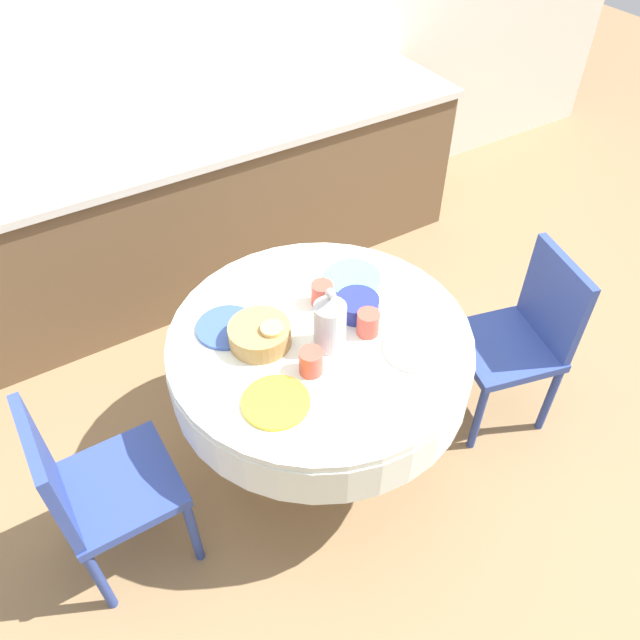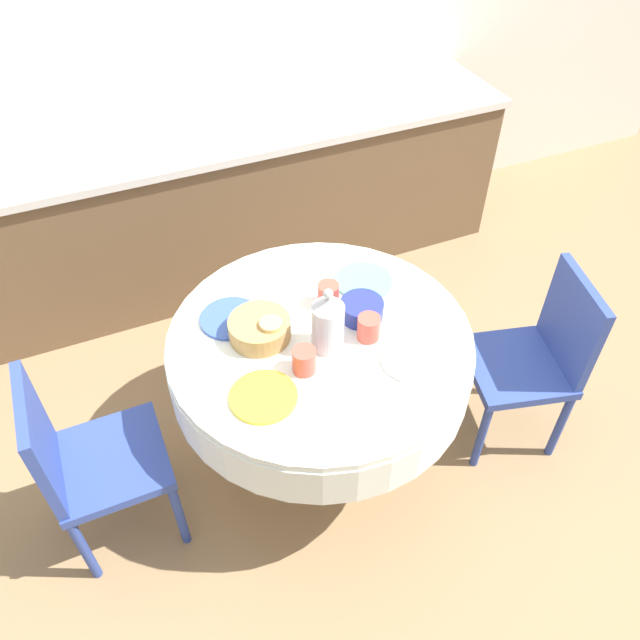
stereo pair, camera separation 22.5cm
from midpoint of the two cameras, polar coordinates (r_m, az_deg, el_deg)
name	(u,v)px [view 2 (the right image)]	position (r m, az deg, el deg)	size (l,w,h in m)	color
ground_plane	(320,450)	(2.88, 2.28, -11.93)	(12.00, 12.00, 0.00)	#8E704C
wall_back	(179,24)	(3.45, -10.76, 25.02)	(7.00, 0.05, 2.60)	silver
kitchen_counter	(218,205)	(3.53, -7.46, 10.32)	(3.24, 0.64, 0.89)	brown
dining_table	(320,359)	(2.40, 2.69, -3.72)	(1.15, 1.15, 0.74)	olive
chair_left	(536,355)	(2.79, 21.36, -3.08)	(0.49, 0.49, 0.85)	#2D428E
chair_right	(86,459)	(2.39, -18.06, -12.18)	(0.40, 0.40, 0.85)	#2D428E
plate_near_left	(263,397)	(2.10, -2.13, -7.18)	(0.23, 0.23, 0.01)	yellow
cup_near_left	(304,361)	(2.15, 1.53, -3.89)	(0.08, 0.08, 0.10)	#CC4C3D
plate_near_right	(412,358)	(2.26, 11.29, -3.60)	(0.23, 0.23, 0.01)	white
cup_near_right	(369,328)	(2.28, 7.29, -0.85)	(0.08, 0.08, 0.10)	#CC4C3D
plate_far_left	(230,318)	(2.37, -5.52, 0.03)	(0.23, 0.23, 0.01)	#3856AD
cup_far_left	(272,332)	(2.25, -1.61, -1.21)	(0.08, 0.08, 0.10)	#DBB766
plate_far_right	(364,281)	(2.54, 6.56, 3.45)	(0.23, 0.23, 0.01)	#60BCB7
cup_far_right	(328,295)	(2.40, 3.45, 2.22)	(0.08, 0.08, 0.10)	#CC4C3D
coffee_carafe	(328,323)	(2.19, 3.66, -0.40)	(0.12, 0.12, 0.27)	#B2B2B7
bread_basket	(260,329)	(2.27, -2.74, -0.94)	(0.23, 0.23, 0.08)	#AD844C
fruit_bowl	(362,309)	(2.37, 6.56, 0.84)	(0.17, 0.17, 0.07)	navy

